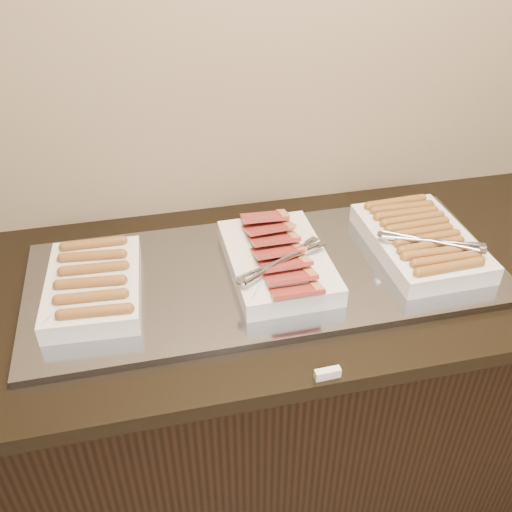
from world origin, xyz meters
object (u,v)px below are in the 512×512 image
Objects in this scene: warming_tray at (267,273)px; dish_left at (94,284)px; counter at (266,392)px; dish_right at (421,240)px; dish_center at (278,260)px.

dish_left reaches higher than warming_tray.
dish_left is (-0.43, 0.00, 0.50)m from counter.
counter is at bearing 178.31° from dish_right.
warming_tray is 3.54× the size of dish_left.
dish_center is at bearing 2.79° from dish_left.
dish_center is at bearing -8.23° from warming_tray.
warming_tray is 0.05m from dish_center.
warming_tray is 3.12× the size of dish_center.
dish_center reaches higher than counter.
dish_right is (0.39, 0.00, 0.00)m from dish_center.
warming_tray is 0.42m from dish_right.
warming_tray is at bearing 171.09° from dish_center.
dish_center is (0.02, -0.00, 0.50)m from counter.
dish_left is at bearing 178.82° from dish_center.
dish_right is at bearing -0.48° from warming_tray.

